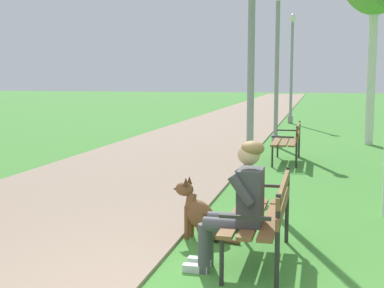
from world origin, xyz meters
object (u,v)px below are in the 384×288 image
object	(u,v)px
dog_brown	(203,217)
park_bench_near	(264,212)
park_bench_mid	(289,139)
person_seated_on_near_bench	(239,201)
lamp_post_near	(251,49)
lamp_post_far	(292,67)
lamp_post_mid	(277,66)

from	to	relation	value
dog_brown	park_bench_near	bearing A→B (deg)	-37.55
park_bench_mid	person_seated_on_near_bench	bearing A→B (deg)	-90.89
park_bench_near	dog_brown	xyz separation A→B (m)	(-0.74, 0.57, -0.25)
dog_brown	lamp_post_near	world-z (taller)	lamp_post_near
person_seated_on_near_bench	dog_brown	distance (m)	1.12
person_seated_on_near_bench	lamp_post_far	world-z (taller)	lamp_post_far
person_seated_on_near_bench	lamp_post_mid	bearing A→B (deg)	92.51
lamp_post_mid	lamp_post_far	size ratio (longest dim) A/B	0.95
lamp_post_far	lamp_post_near	bearing A→B (deg)	-89.81
park_bench_near	lamp_post_far	xyz separation A→B (m)	(-0.60, 16.12, 1.70)
park_bench_near	lamp_post_mid	size ratio (longest dim) A/B	0.37
lamp_post_near	lamp_post_far	size ratio (longest dim) A/B	1.03
park_bench_near	dog_brown	size ratio (longest dim) A/B	1.82
park_bench_near	park_bench_mid	distance (m)	6.28
dog_brown	lamp_post_far	world-z (taller)	lamp_post_far
person_seated_on_near_bench	dog_brown	bearing A→B (deg)	120.92
person_seated_on_near_bench	lamp_post_mid	distance (m)	9.38
park_bench_mid	person_seated_on_near_bench	world-z (taller)	person_seated_on_near_bench
lamp_post_far	person_seated_on_near_bench	bearing A→B (deg)	-88.62
dog_brown	park_bench_mid	bearing A→B (deg)	83.65
park_bench_near	lamp_post_mid	world-z (taller)	lamp_post_mid
park_bench_near	person_seated_on_near_bench	distance (m)	0.42
person_seated_on_near_bench	dog_brown	size ratio (longest dim) A/B	1.52
lamp_post_mid	lamp_post_far	bearing A→B (deg)	89.91
park_bench_mid	dog_brown	bearing A→B (deg)	-96.35
lamp_post_near	lamp_post_mid	world-z (taller)	lamp_post_near
park_bench_near	dog_brown	distance (m)	0.97
park_bench_mid	lamp_post_near	distance (m)	3.58
park_bench_mid	person_seated_on_near_bench	size ratio (longest dim) A/B	1.20
park_bench_mid	lamp_post_far	distance (m)	10.00
lamp_post_near	lamp_post_mid	distance (m)	5.74
dog_brown	lamp_post_mid	bearing A→B (deg)	89.13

